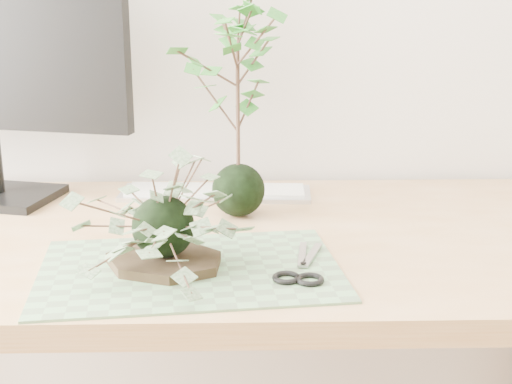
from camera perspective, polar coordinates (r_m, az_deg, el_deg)
The scene contains 7 objects.
desk at distance 1.29m, azimuth -3.02°, elevation -6.99°, with size 1.60×0.70×0.74m.
cutting_mat at distance 1.09m, azimuth -5.30°, elevation -6.19°, with size 0.45×0.30×0.00m, color #577050.
stone_dish at distance 1.10m, azimuth -7.33°, elevation -5.49°, with size 0.19×0.19×0.01m, color black.
ivy_kokedama at distance 1.07m, azimuth -7.51°, elevation -0.51°, with size 0.34×0.34×0.19m.
maple_kokedama at distance 1.29m, azimuth -1.49°, elevation 10.52°, with size 0.29×0.29×0.41m.
keyboard at distance 1.48m, azimuth -3.25°, elevation -0.01°, with size 0.40×0.14×0.02m.
scissors at distance 1.06m, azimuth 3.86°, elevation -6.49°, with size 0.08×0.18×0.01m.
Camera 1 is at (-0.03, 0.05, 1.15)m, focal length 50.00 mm.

